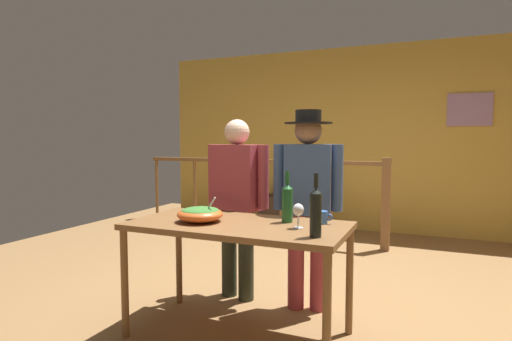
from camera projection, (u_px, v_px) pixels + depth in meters
The scene contains 14 objects.
ground_plane at pixel (299, 303), 3.44m from camera, with size 8.16×8.16×0.00m, color olive.
back_wall at pixel (362, 139), 6.14m from camera, with size 6.28×0.10×2.69m, color gold.
framed_picture at pixel (470, 110), 5.50m from camera, with size 0.54×0.03×0.43m, color #A983B0.
stair_railing at pixel (296, 188), 5.47m from camera, with size 3.44×0.10×1.13m.
tv_console at pixel (290, 212), 6.29m from camera, with size 0.90×0.40×0.49m, color #38281E.
flat_screen_tv at pixel (290, 181), 6.22m from camera, with size 0.49×0.12×0.38m.
serving_table at pixel (238, 234), 2.83m from camera, with size 1.47×0.73×0.79m.
salad_bowl at pixel (200, 214), 2.86m from camera, with size 0.31×0.31×0.18m.
wine_glass at pixel (298, 211), 2.64m from camera, with size 0.07×0.07×0.16m.
wine_bottle_green at pixel (287, 202), 2.84m from camera, with size 0.08×0.08×0.35m.
wine_bottle_dark at pixel (316, 211), 2.40m from camera, with size 0.07×0.07×0.37m.
mug_blue at pixel (322, 217), 2.80m from camera, with size 0.12×0.08×0.09m.
person_standing_left at pixel (237, 194), 3.51m from camera, with size 0.60×0.30×1.51m.
person_standing_right at pixel (308, 194), 3.26m from camera, with size 0.53×0.37×1.57m.
Camera 1 is at (1.00, -3.22, 1.35)m, focal length 29.32 mm.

